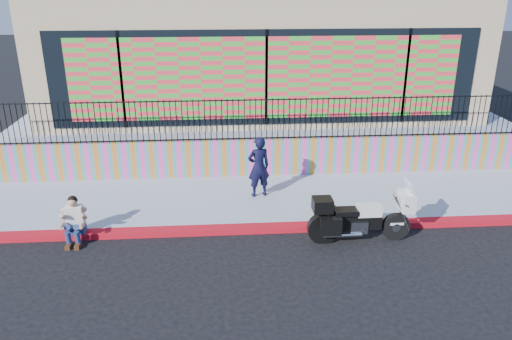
{
  "coord_description": "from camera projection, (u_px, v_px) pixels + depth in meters",
  "views": [
    {
      "loc": [
        -1.37,
        -10.47,
        5.63
      ],
      "look_at": [
        -0.52,
        1.2,
        1.1
      ],
      "focal_mm": 35.0,
      "sensor_mm": 36.0,
      "label": 1
    }
  ],
  "objects": [
    {
      "name": "police_motorcycle",
      "position": [
        359.0,
        217.0,
        11.19
      ],
      "size": [
        2.32,
        0.77,
        1.44
      ],
      "color": "black",
      "rests_on": "ground"
    },
    {
      "name": "mural_wall",
      "position": [
        269.0,
        157.0,
        14.63
      ],
      "size": [
        16.0,
        0.2,
        1.1
      ],
      "primitive_type": "cube",
      "color": "#FF43A7",
      "rests_on": "sidewalk"
    },
    {
      "name": "sidewalk",
      "position": [
        274.0,
        199.0,
        13.37
      ],
      "size": [
        16.0,
        3.0,
        0.15
      ],
      "primitive_type": "cube",
      "color": "#9399B1",
      "rests_on": "ground"
    },
    {
      "name": "ground",
      "position": [
        281.0,
        230.0,
        11.86
      ],
      "size": [
        90.0,
        90.0,
        0.0
      ],
      "primitive_type": "plane",
      "color": "black",
      "rests_on": "ground"
    },
    {
      "name": "police_officer",
      "position": [
        259.0,
        167.0,
        13.1
      ],
      "size": [
        0.68,
        0.53,
        1.64
      ],
      "primitive_type": "imported",
      "rotation": [
        0.0,
        0.0,
        3.4
      ],
      "color": "black",
      "rests_on": "sidewalk"
    },
    {
      "name": "metal_fence",
      "position": [
        269.0,
        119.0,
        14.21
      ],
      "size": [
        15.8,
        0.04,
        1.2
      ],
      "primitive_type": null,
      "color": "black",
      "rests_on": "mural_wall"
    },
    {
      "name": "elevated_platform",
      "position": [
        256.0,
        115.0,
        19.4
      ],
      "size": [
        16.0,
        10.0,
        1.25
      ],
      "primitive_type": "cube",
      "color": "#9399B1",
      "rests_on": "ground"
    },
    {
      "name": "storefront_building",
      "position": [
        256.0,
        47.0,
        18.25
      ],
      "size": [
        14.0,
        8.06,
        4.0
      ],
      "color": "tan",
      "rests_on": "elevated_platform"
    },
    {
      "name": "seated_man",
      "position": [
        74.0,
        224.0,
        11.18
      ],
      "size": [
        0.54,
        0.71,
        1.06
      ],
      "color": "navy",
      "rests_on": "ground"
    },
    {
      "name": "red_curb",
      "position": [
        282.0,
        228.0,
        11.83
      ],
      "size": [
        16.0,
        0.3,
        0.15
      ],
      "primitive_type": "cube",
      "color": "red",
      "rests_on": "ground"
    }
  ]
}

